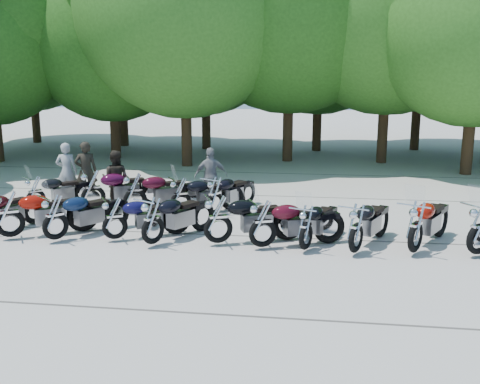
# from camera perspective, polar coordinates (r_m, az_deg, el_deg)

# --- Properties ---
(ground) EXTENTS (90.00, 90.00, 0.00)m
(ground) POSITION_cam_1_polar(r_m,az_deg,el_deg) (12.35, -0.95, -6.48)
(ground) COLOR #A59E95
(ground) RESTS_ON ground
(tree_2) EXTENTS (7.31, 7.31, 8.97)m
(tree_2) POSITION_cam_1_polar(r_m,az_deg,el_deg) (26.03, -13.00, 15.01)
(tree_2) COLOR #3A2614
(tree_2) RESTS_ON ground
(tree_3) EXTENTS (8.70, 8.70, 10.67)m
(tree_3) POSITION_cam_1_polar(r_m,az_deg,el_deg) (23.52, -5.71, 18.04)
(tree_3) COLOR #3A2614
(tree_3) RESTS_ON ground
(tree_4) EXTENTS (9.13, 9.13, 11.20)m
(tree_4) POSITION_cam_1_polar(r_m,az_deg,el_deg) (24.80, 5.11, 18.48)
(tree_4) COLOR #3A2614
(tree_4) RESTS_ON ground
(tree_5) EXTENTS (9.04, 9.04, 11.10)m
(tree_5) POSITION_cam_1_polar(r_m,az_deg,el_deg) (25.04, 14.96, 17.93)
(tree_5) COLOR #3A2614
(tree_5) RESTS_ON ground
(tree_6) EXTENTS (8.00, 8.00, 9.82)m
(tree_6) POSITION_cam_1_polar(r_m,az_deg,el_deg) (23.16, 23.11, 15.96)
(tree_6) COLOR #3A2614
(tree_6) RESTS_ON ground
(tree_9) EXTENTS (7.59, 7.59, 9.32)m
(tree_9) POSITION_cam_1_polar(r_m,az_deg,el_deg) (32.94, -20.61, 14.31)
(tree_9) COLOR #3A2614
(tree_9) RESTS_ON ground
(tree_10) EXTENTS (7.78, 7.78, 9.55)m
(tree_10) POSITION_cam_1_polar(r_m,az_deg,el_deg) (30.28, -12.11, 15.30)
(tree_10) COLOR #3A2614
(tree_10) RESTS_ON ground
(tree_11) EXTENTS (7.56, 7.56, 9.28)m
(tree_11) POSITION_cam_1_polar(r_m,az_deg,el_deg) (28.55, -3.57, 15.41)
(tree_11) COLOR #3A2614
(tree_11) RESTS_ON ground
(tree_12) EXTENTS (7.88, 7.88, 9.67)m
(tree_12) POSITION_cam_1_polar(r_m,az_deg,el_deg) (28.06, 8.10, 15.84)
(tree_12) COLOR #3A2614
(tree_12) RESTS_ON ground
(tree_13) EXTENTS (8.31, 8.31, 10.20)m
(tree_13) POSITION_cam_1_polar(r_m,az_deg,el_deg) (29.50, 18.03, 15.81)
(tree_13) COLOR #3A2614
(tree_13) RESTS_ON ground
(motorcycle_1) EXTENTS (2.38, 1.84, 1.33)m
(motorcycle_1) POSITION_cam_1_polar(r_m,az_deg,el_deg) (14.37, -22.39, -1.96)
(motorcycle_1) COLOR #860D04
(motorcycle_1) RESTS_ON ground
(motorcycle_2) EXTENTS (1.94, 2.20, 1.28)m
(motorcycle_2) POSITION_cam_1_polar(r_m,az_deg,el_deg) (13.81, -18.29, -2.31)
(motorcycle_2) COLOR #0C1835
(motorcycle_2) RESTS_ON ground
(motorcycle_3) EXTENTS (2.13, 1.62, 1.19)m
(motorcycle_3) POSITION_cam_1_polar(r_m,az_deg,el_deg) (13.50, -12.63, -2.50)
(motorcycle_3) COLOR #0D0B33
(motorcycle_3) RESTS_ON ground
(motorcycle_4) EXTENTS (1.79, 2.31, 1.29)m
(motorcycle_4) POSITION_cam_1_polar(r_m,az_deg,el_deg) (12.93, -8.87, -2.76)
(motorcycle_4) COLOR black
(motorcycle_4) RESTS_ON ground
(motorcycle_5) EXTENTS (2.45, 1.57, 1.33)m
(motorcycle_5) POSITION_cam_1_polar(r_m,az_deg,el_deg) (12.84, -2.23, -2.63)
(motorcycle_5) COLOR black
(motorcycle_5) RESTS_ON ground
(motorcycle_6) EXTENTS (2.36, 1.57, 1.29)m
(motorcycle_6) POSITION_cam_1_polar(r_m,az_deg,el_deg) (12.57, 2.34, -3.08)
(motorcycle_6) COLOR #3F0814
(motorcycle_6) RESTS_ON ground
(motorcycle_7) EXTENTS (1.38, 2.19, 1.19)m
(motorcycle_7) POSITION_cam_1_polar(r_m,az_deg,el_deg) (12.50, 6.72, -3.47)
(motorcycle_7) COLOR black
(motorcycle_7) RESTS_ON ground
(motorcycle_8) EXTENTS (1.59, 2.36, 1.29)m
(motorcycle_8) POSITION_cam_1_polar(r_m,az_deg,el_deg) (12.45, 11.74, -3.48)
(motorcycle_8) COLOR black
(motorcycle_8) RESTS_ON ground
(motorcycle_9) EXTENTS (1.79, 2.45, 1.35)m
(motorcycle_9) POSITION_cam_1_polar(r_m,az_deg,el_deg) (12.77, 17.45, -3.25)
(motorcycle_9) COLOR maroon
(motorcycle_9) RESTS_ON ground
(motorcycle_10) EXTENTS (2.42, 1.91, 1.36)m
(motorcycle_10) POSITION_cam_1_polar(r_m,az_deg,el_deg) (13.11, 23.21, -3.28)
(motorcycle_10) COLOR black
(motorcycle_10) RESTS_ON ground
(motorcycle_12) EXTENTS (1.85, 1.91, 1.15)m
(motorcycle_12) POSITION_cam_1_polar(r_m,az_deg,el_deg) (16.96, -20.08, 0.01)
(motorcycle_12) COLOR black
(motorcycle_12) RESTS_ON ground
(motorcycle_13) EXTENTS (2.46, 1.74, 1.35)m
(motorcycle_13) POSITION_cam_1_polar(r_m,az_deg,el_deg) (16.51, -14.72, 0.40)
(motorcycle_13) COLOR #360722
(motorcycle_13) RESTS_ON ground
(motorcycle_14) EXTENTS (2.36, 1.76, 1.31)m
(motorcycle_14) POSITION_cam_1_polar(r_m,az_deg,el_deg) (15.94, -10.63, 0.10)
(motorcycle_14) COLOR #3A0716
(motorcycle_14) RESTS_ON ground
(motorcycle_15) EXTENTS (2.18, 1.72, 1.22)m
(motorcycle_15) POSITION_cam_1_polar(r_m,az_deg,el_deg) (15.53, -6.07, -0.25)
(motorcycle_15) COLOR black
(motorcycle_15) RESTS_ON ground
(motorcycle_16) EXTENTS (1.60, 2.24, 1.23)m
(motorcycle_16) POSITION_cam_1_polar(r_m,az_deg,el_deg) (15.45, -2.57, -0.23)
(motorcycle_16) COLOR black
(motorcycle_16) RESTS_ON ground
(rider_0) EXTENTS (0.72, 0.53, 1.79)m
(rider_0) POSITION_cam_1_polar(r_m,az_deg,el_deg) (18.16, -17.19, 2.02)
(rider_0) COLOR gray
(rider_0) RESTS_ON ground
(rider_1) EXTENTS (0.83, 0.66, 1.68)m
(rider_1) POSITION_cam_1_polar(r_m,az_deg,el_deg) (16.88, -12.54, 1.33)
(rider_1) COLOR black
(rider_1) RESTS_ON ground
(rider_2) EXTENTS (1.08, 0.68, 1.71)m
(rider_2) POSITION_cam_1_polar(r_m,az_deg,el_deg) (16.82, -2.96, 1.64)
(rider_2) COLOR gray
(rider_2) RESTS_ON ground
(rider_3) EXTENTS (0.79, 0.67, 1.84)m
(rider_3) POSITION_cam_1_polar(r_m,az_deg,el_deg) (17.91, -15.37, 2.07)
(rider_3) COLOR black
(rider_3) RESTS_ON ground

